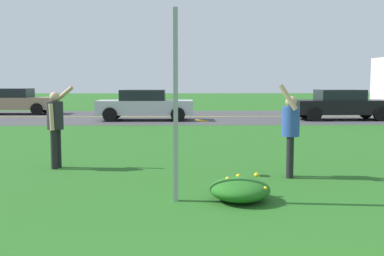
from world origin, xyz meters
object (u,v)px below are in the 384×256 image
Objects in this scene: frisbee_orange at (202,121)px; car_silver_center_right at (145,105)px; person_catcher_blue_shirt at (290,129)px; sign_post_near_path at (176,106)px; car_black_rightmost at (341,104)px; car_tan_center_left at (13,101)px; person_thrower_dark_shirt at (55,123)px.

car_silver_center_right is at bearing 98.97° from frisbee_orange.
person_catcher_blue_shirt reaches higher than frisbee_orange.
person_catcher_blue_shirt is (2.18, 1.76, -0.53)m from sign_post_near_path.
sign_post_near_path is 17.19m from car_black_rightmost.
car_tan_center_left is 17.69m from car_black_rightmost.
frisbee_orange is at bearing -60.95° from car_tan_center_left.
frisbee_orange is at bearing 170.95° from person_catcher_blue_shirt.
car_tan_center_left is 8.90m from car_silver_center_right.
car_silver_center_right is at bearing 180.00° from car_black_rightmost.
sign_post_near_path reaches higher than car_black_rightmost.
car_black_rightmost is (7.81, 15.29, -0.74)m from sign_post_near_path.
sign_post_near_path is 2.13m from frisbee_orange.
person_thrower_dark_shirt is 16.22m from car_black_rightmost.
frisbee_orange is at bearing 76.27° from sign_post_near_path.
sign_post_near_path is 2.85m from person_catcher_blue_shirt.
sign_post_near_path is at bearing -141.11° from person_catcher_blue_shirt.
frisbee_orange is (0.50, 2.03, -0.40)m from sign_post_near_path.
person_thrower_dark_shirt is at bearing -68.19° from car_tan_center_left.
frisbee_orange is 0.06× the size of car_black_rightmost.
sign_post_near_path reaches higher than car_tan_center_left.
sign_post_near_path reaches higher than car_silver_center_right.
person_catcher_blue_shirt is 14.66m from car_black_rightmost.
sign_post_near_path reaches higher than person_thrower_dark_shirt.
car_black_rightmost is (9.41, 0.00, 0.00)m from car_silver_center_right.
car_black_rightmost is at bearing -14.45° from car_tan_center_left.
person_catcher_blue_shirt is at bearing -74.39° from car_silver_center_right.
car_silver_center_right is 1.00× the size of car_black_rightmost.
car_black_rightmost is at bearing 61.12° from frisbee_orange.
car_black_rightmost is (10.38, 12.46, -0.24)m from person_thrower_dark_shirt.
frisbee_orange is (-1.69, 0.27, 0.14)m from person_catcher_blue_shirt.
car_silver_center_right is at bearing 95.97° from sign_post_near_path.
car_tan_center_left is at bearing 165.55° from car_black_rightmost.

